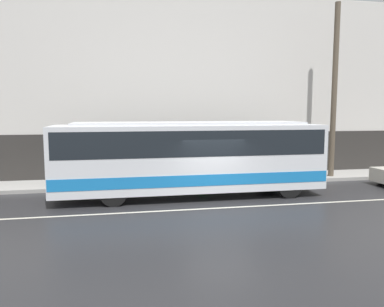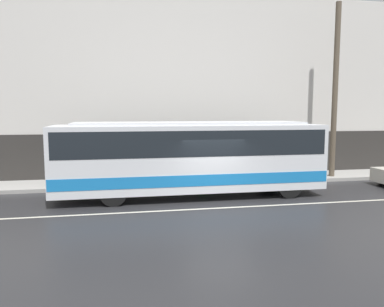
# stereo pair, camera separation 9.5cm
# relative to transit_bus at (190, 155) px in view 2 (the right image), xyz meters

# --- Properties ---
(ground_plane) EXTENTS (60.00, 60.00, 0.00)m
(ground_plane) POSITION_rel_transit_bus_xyz_m (0.69, -2.18, -1.78)
(ground_plane) COLOR #262628
(sidewalk) EXTENTS (60.00, 2.45, 0.17)m
(sidewalk) POSITION_rel_transit_bus_xyz_m (0.69, 3.04, -1.69)
(sidewalk) COLOR #A09E99
(sidewalk) RESTS_ON ground_plane
(building_facade) EXTENTS (60.00, 0.35, 9.79)m
(building_facade) POSITION_rel_transit_bus_xyz_m (0.69, 4.41, 2.94)
(building_facade) COLOR silver
(building_facade) RESTS_ON ground_plane
(lane_stripe) EXTENTS (54.00, 0.14, 0.01)m
(lane_stripe) POSITION_rel_transit_bus_xyz_m (0.69, -2.18, -1.77)
(lane_stripe) COLOR beige
(lane_stripe) RESTS_ON ground_plane
(transit_bus) EXTENTS (11.19, 2.60, 3.15)m
(transit_bus) POSITION_rel_transit_bus_xyz_m (0.00, 0.00, 0.00)
(transit_bus) COLOR silver
(transit_bus) RESTS_ON ground_plane
(utility_pole_near) EXTENTS (0.28, 0.28, 8.92)m
(utility_pole_near) POSITION_rel_transit_bus_xyz_m (8.10, 2.46, 2.86)
(utility_pole_near) COLOR brown
(utility_pole_near) RESTS_ON sidewalk
(pedestrian_waiting) EXTENTS (0.36, 0.36, 1.76)m
(pedestrian_waiting) POSITION_rel_transit_bus_xyz_m (1.35, 3.56, -0.78)
(pedestrian_waiting) COLOR #1E5933
(pedestrian_waiting) RESTS_ON sidewalk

